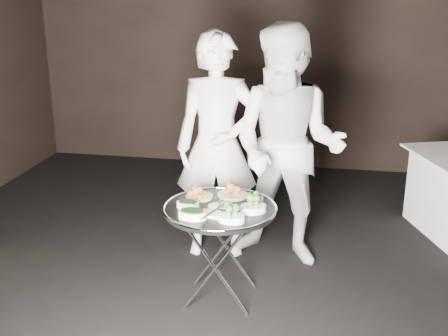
% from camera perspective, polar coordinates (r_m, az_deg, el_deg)
% --- Properties ---
extents(floor, '(6.00, 7.00, 0.05)m').
position_cam_1_polar(floor, '(3.93, 0.68, -15.83)').
color(floor, black).
rests_on(floor, ground).
extents(wall_back, '(6.00, 0.05, 3.00)m').
position_cam_1_polar(wall_back, '(6.78, 6.02, 12.49)').
color(wall_back, black).
rests_on(wall_back, floor).
extents(tray_stand, '(0.47, 0.40, 0.69)m').
position_cam_1_polar(tray_stand, '(3.99, -0.40, -8.34)').
color(tray_stand, silver).
rests_on(tray_stand, floor).
extents(serving_tray, '(0.79, 0.79, 0.04)m').
position_cam_1_polar(serving_tray, '(3.86, -0.41, -4.17)').
color(serving_tray, black).
rests_on(serving_tray, tray_stand).
extents(potato_plate_a, '(0.19, 0.19, 0.07)m').
position_cam_1_polar(potato_plate_a, '(4.02, -2.53, -2.63)').
color(potato_plate_a, beige).
rests_on(potato_plate_a, serving_tray).
extents(potato_plate_b, '(0.22, 0.22, 0.08)m').
position_cam_1_polar(potato_plate_b, '(4.04, 0.83, -2.42)').
color(potato_plate_b, beige).
rests_on(potato_plate_b, serving_tray).
extents(greens_bowl, '(0.12, 0.12, 0.06)m').
position_cam_1_polar(greens_bowl, '(3.94, 3.23, -3.10)').
color(greens_bowl, white).
rests_on(greens_bowl, serving_tray).
extents(asparagus_plate_a, '(0.19, 0.16, 0.03)m').
position_cam_1_polar(asparagus_plate_a, '(3.87, -0.42, -3.71)').
color(asparagus_plate_a, white).
rests_on(asparagus_plate_a, serving_tray).
extents(asparagus_plate_b, '(0.23, 0.17, 0.04)m').
position_cam_1_polar(asparagus_plate_b, '(3.72, -1.13, -4.58)').
color(asparagus_plate_b, white).
rests_on(asparagus_plate_b, serving_tray).
extents(spinach_bowl_a, '(0.16, 0.10, 0.06)m').
position_cam_1_polar(spinach_bowl_a, '(3.85, -3.69, -3.62)').
color(spinach_bowl_a, white).
rests_on(spinach_bowl_a, serving_tray).
extents(spinach_bowl_b, '(0.19, 0.13, 0.08)m').
position_cam_1_polar(spinach_bowl_b, '(3.68, -3.24, -4.61)').
color(spinach_bowl_b, white).
rests_on(spinach_bowl_b, serving_tray).
extents(broccoli_bowl_a, '(0.22, 0.20, 0.08)m').
position_cam_1_polar(broccoli_bowl_a, '(3.77, 2.95, -3.99)').
color(broccoli_bowl_a, white).
rests_on(broccoli_bowl_a, serving_tray).
extents(broccoli_bowl_b, '(0.18, 0.13, 0.07)m').
position_cam_1_polar(broccoli_bowl_b, '(3.62, 0.76, -4.98)').
color(broccoli_bowl_b, white).
rests_on(broccoli_bowl_b, serving_tray).
extents(serving_utensils, '(0.57, 0.42, 0.01)m').
position_cam_1_polar(serving_utensils, '(3.90, 0.02, -3.02)').
color(serving_utensils, silver).
rests_on(serving_utensils, serving_tray).
extents(waiter_left, '(0.74, 0.55, 1.84)m').
position_cam_1_polar(waiter_left, '(4.53, -0.66, 2.19)').
color(waiter_left, silver).
rests_on(waiter_left, floor).
extents(waiter_right, '(1.06, 0.90, 1.91)m').
position_cam_1_polar(waiter_right, '(4.40, 6.47, 2.04)').
color(waiter_right, silver).
rests_on(waiter_right, floor).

